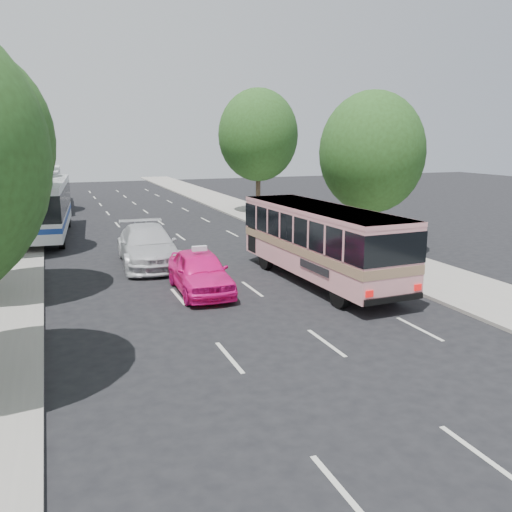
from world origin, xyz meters
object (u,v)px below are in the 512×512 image
pink_taxi (200,271)px  tour_coach_front (45,203)px  tour_coach_rear (45,185)px  pink_bus (320,236)px  white_pickup (148,246)px

pink_taxi → tour_coach_front: tour_coach_front is taller
pink_taxi → tour_coach_rear: size_ratio=0.42×
tour_coach_front → tour_coach_rear: size_ratio=1.00×
pink_taxi → tour_coach_rear: tour_coach_rear is taller
pink_bus → white_pickup: size_ratio=1.59×
pink_bus → tour_coach_front: (-10.18, 14.77, 0.09)m
pink_taxi → tour_coach_front: (-5.33, 14.44, 1.19)m
white_pickup → tour_coach_rear: bearing=103.9°
tour_coach_front → pink_taxi: bearing=-65.2°
pink_bus → tour_coach_rear: size_ratio=0.86×
pink_bus → white_pickup: 8.19m
white_pickup → tour_coach_rear: size_ratio=0.54×
pink_taxi → tour_coach_front: size_ratio=0.42×
pink_taxi → white_pickup: white_pickup is taller
pink_taxi → tour_coach_rear: bearing=102.9°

